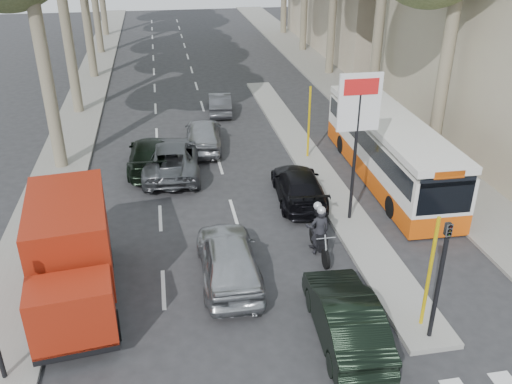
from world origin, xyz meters
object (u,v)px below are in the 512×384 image
(red_truck, at_px, (71,254))
(dark_hatchback, at_px, (346,316))
(motorcycle, at_px, (318,230))
(city_bus, at_px, (389,147))
(silver_hatchback, at_px, (229,258))

(red_truck, bearing_deg, dark_hatchback, -28.93)
(dark_hatchback, distance_m, motorcycle, 4.26)
(dark_hatchback, height_order, motorcycle, motorcycle)
(red_truck, xyz_separation_m, motorcycle, (7.68, 1.24, -0.75))
(city_bus, bearing_deg, motorcycle, -130.15)
(silver_hatchback, height_order, dark_hatchback, silver_hatchback)
(red_truck, relative_size, motorcycle, 2.68)
(city_bus, bearing_deg, silver_hatchback, -139.87)
(silver_hatchback, height_order, city_bus, city_bus)
(silver_hatchback, relative_size, dark_hatchback, 1.04)
(dark_hatchback, distance_m, red_truck, 7.87)
(dark_hatchback, relative_size, motorcycle, 1.97)
(dark_hatchback, relative_size, red_truck, 0.74)
(silver_hatchback, distance_m, motorcycle, 3.31)
(dark_hatchback, bearing_deg, red_truck, -19.42)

